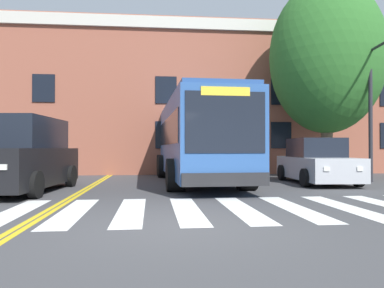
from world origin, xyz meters
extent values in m
plane|color=#424244|center=(0.00, 0.00, 0.00)|extent=(120.00, 120.00, 0.00)
cube|color=white|center=(-3.41, 1.71, 0.00)|extent=(0.62, 3.79, 0.01)
cube|color=white|center=(-2.18, 1.73, 0.00)|extent=(0.62, 3.79, 0.01)
cube|color=white|center=(-0.95, 1.74, 0.00)|extent=(0.62, 3.79, 0.01)
cube|color=white|center=(0.28, 1.75, 0.00)|extent=(0.62, 3.79, 0.01)
cube|color=white|center=(1.51, 1.76, 0.00)|extent=(0.62, 3.79, 0.01)
cube|color=white|center=(2.74, 1.77, 0.00)|extent=(0.62, 3.79, 0.01)
cube|color=white|center=(3.97, 1.78, 0.00)|extent=(0.62, 3.79, 0.01)
cube|color=gold|center=(-2.81, 15.76, 0.00)|extent=(0.12, 36.00, 0.01)
cube|color=gold|center=(-2.65, 15.76, 0.00)|extent=(0.12, 36.00, 0.01)
cube|color=#2D5699|center=(1.24, 8.65, 1.74)|extent=(2.87, 10.69, 2.77)
cube|color=black|center=(2.47, 8.70, 2.02)|extent=(0.42, 9.74, 1.00)
cube|color=black|center=(0.01, 8.60, 2.02)|extent=(0.42, 9.74, 1.00)
cube|color=black|center=(1.45, 3.34, 2.07)|extent=(2.20, 0.11, 1.66)
cube|color=yellow|center=(1.45, 3.34, 2.90)|extent=(1.34, 0.08, 0.24)
cube|color=#232326|center=(1.45, 3.31, 0.53)|extent=(2.40, 0.20, 0.36)
cube|color=#294E89|center=(1.24, 8.65, 3.21)|extent=(2.70, 10.26, 0.16)
cylinder|color=black|center=(2.53, 5.41, 0.52)|extent=(0.60, 1.07, 1.05)
cylinder|color=black|center=(0.20, 5.32, 0.52)|extent=(0.60, 1.07, 1.05)
cylinder|color=black|center=(2.30, 11.08, 0.52)|extent=(0.60, 1.07, 1.05)
cylinder|color=black|center=(-0.02, 10.98, 0.52)|extent=(0.60, 1.07, 1.05)
cylinder|color=black|center=(2.26, 12.18, 0.52)|extent=(0.60, 1.07, 1.05)
cylinder|color=black|center=(-0.07, 12.08, 0.52)|extent=(0.60, 1.07, 1.05)
cube|color=black|center=(-4.53, 5.68, 0.79)|extent=(2.31, 5.28, 1.16)
cube|color=black|center=(-4.53, 5.73, 1.86)|extent=(1.97, 3.31, 0.97)
cube|color=white|center=(-4.15, 3.05, 0.91)|extent=(0.20, 0.06, 0.14)
cylinder|color=black|center=(-3.67, 4.01, 0.38)|extent=(0.28, 0.77, 0.76)
cylinder|color=black|center=(-3.43, 7.19, 0.38)|extent=(0.28, 0.77, 0.76)
cylinder|color=black|center=(-5.39, 7.34, 0.38)|extent=(0.28, 0.77, 0.76)
cube|color=#B7BABF|center=(5.87, 7.58, 0.60)|extent=(2.10, 4.69, 0.84)
cube|color=black|center=(5.88, 7.72, 1.39)|extent=(1.79, 2.29, 0.74)
cube|color=white|center=(6.32, 5.23, 0.69)|extent=(0.20, 0.05, 0.14)
cube|color=white|center=(5.19, 5.29, 0.69)|extent=(0.20, 0.05, 0.14)
cylinder|color=black|center=(6.76, 6.11, 0.33)|extent=(0.25, 0.67, 0.66)
cylinder|color=black|center=(4.84, 6.20, 0.33)|extent=(0.25, 0.67, 0.66)
cylinder|color=black|center=(6.90, 8.96, 0.33)|extent=(0.25, 0.67, 0.66)
cylinder|color=black|center=(4.98, 9.05, 0.33)|extent=(0.25, 0.67, 0.66)
cube|color=tan|center=(0.47, 18.27, 0.74)|extent=(2.04, 5.09, 1.07)
cube|color=black|center=(0.47, 18.32, 1.77)|extent=(1.83, 3.16, 0.99)
cube|color=white|center=(1.05, 15.71, 0.85)|extent=(0.20, 0.04, 0.14)
cube|color=white|center=(-0.15, 15.72, 0.85)|extent=(0.20, 0.04, 0.14)
cylinder|color=black|center=(1.48, 16.69, 0.38)|extent=(0.22, 0.76, 0.76)
cylinder|color=black|center=(-0.57, 16.70, 0.38)|extent=(0.22, 0.76, 0.76)
cylinder|color=black|center=(1.50, 19.84, 0.38)|extent=(0.22, 0.76, 0.76)
cylinder|color=black|center=(-0.55, 19.85, 0.38)|extent=(0.22, 0.76, 0.76)
cylinder|color=#28282D|center=(8.33, 7.93, 2.88)|extent=(0.16, 0.16, 5.77)
cylinder|color=brown|center=(7.50, 10.11, 1.30)|extent=(0.51, 0.51, 2.60)
ellipsoid|color=#2D6B28|center=(7.50, 10.11, 5.63)|extent=(6.43, 6.22, 7.14)
cube|color=#9E5642|center=(0.11, 17.38, 4.14)|extent=(30.61, 9.15, 8.28)
cube|color=beige|center=(0.11, 12.73, 7.88)|extent=(30.61, 0.16, 0.60)
cube|color=black|center=(-6.01, 12.78, 2.07)|extent=(1.10, 0.06, 1.40)
cube|color=black|center=(0.11, 12.78, 2.07)|extent=(1.10, 0.06, 1.40)
cube|color=black|center=(6.24, 12.78, 2.07)|extent=(1.10, 0.06, 1.40)
cube|color=black|center=(-6.01, 12.78, 4.39)|extent=(1.10, 0.06, 1.40)
cube|color=black|center=(0.11, 12.78, 4.39)|extent=(1.10, 0.06, 1.40)
cube|color=black|center=(6.24, 12.78, 4.39)|extent=(1.10, 0.06, 1.40)
camera|label=1|loc=(-0.42, -6.54, 1.37)|focal=35.00mm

